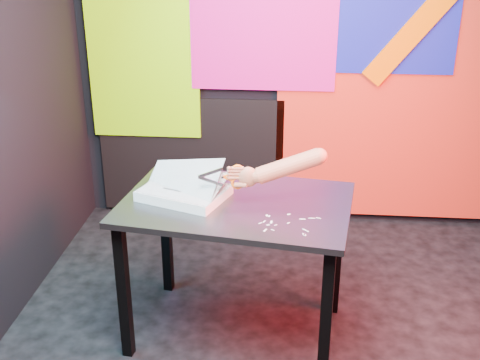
# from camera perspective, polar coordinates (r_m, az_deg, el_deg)

# --- Properties ---
(room) EXTENTS (3.01, 3.01, 2.71)m
(room) POSITION_cam_1_polar(r_m,az_deg,el_deg) (2.55, 6.17, 8.95)
(room) COLOR black
(room) RESTS_ON ground
(backdrop) EXTENTS (2.88, 0.05, 2.08)m
(backdrop) POSITION_cam_1_polar(r_m,az_deg,el_deg) (4.07, 6.58, 8.53)
(backdrop) COLOR red
(backdrop) RESTS_ON ground
(work_table) EXTENTS (1.17, 0.86, 0.75)m
(work_table) POSITION_cam_1_polar(r_m,az_deg,el_deg) (2.91, -0.36, -3.89)
(work_table) COLOR black
(work_table) RESTS_ON ground
(printout_stack) EXTENTS (0.47, 0.41, 0.21)m
(printout_stack) POSITION_cam_1_polar(r_m,az_deg,el_deg) (2.91, -5.33, -1.16)
(printout_stack) COLOR silver
(printout_stack) RESTS_ON work_table
(scissors) EXTENTS (0.21, 0.03, 0.12)m
(scissors) POSITION_cam_1_polar(r_m,az_deg,el_deg) (2.76, -0.54, 0.29)
(scissors) COLOR silver
(scissors) RESTS_ON printout_stack
(hand_forearm) EXTENTS (0.44, 0.11, 0.19)m
(hand_forearm) POSITION_cam_1_polar(r_m,az_deg,el_deg) (2.75, 3.98, 1.16)
(hand_forearm) COLOR #B0593E
(hand_forearm) RESTS_ON work_table
(paper_clippings) EXTENTS (0.28, 0.21, 0.00)m
(paper_clippings) POSITION_cam_1_polar(r_m,az_deg,el_deg) (2.66, 4.44, -4.17)
(paper_clippings) COLOR silver
(paper_clippings) RESTS_ON work_table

